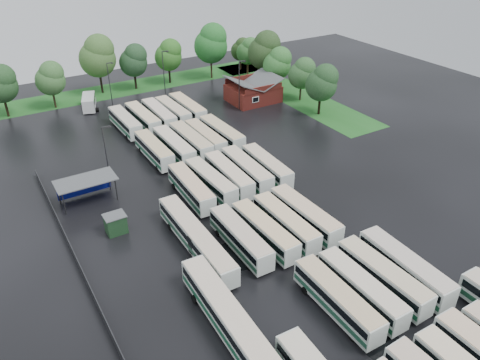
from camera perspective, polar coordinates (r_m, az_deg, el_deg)
ground at (r=58.87m, az=4.46°, el=-7.70°), size 160.00×160.00×0.00m
brick_building at (r=101.20m, az=1.61°, el=10.60°), size 10.07×8.60×5.39m
wash_shed at (r=68.64m, az=-18.35°, el=-0.25°), size 8.20×4.20×3.58m
utility_hut at (r=61.83m, az=-14.92°, el=-5.16°), size 2.70×2.20×2.62m
grass_strip_north at (r=112.15m, az=-14.43°, el=10.67°), size 80.00×10.00×0.01m
grass_strip_east at (r=107.31m, az=6.16°, el=10.56°), size 10.00×50.00×0.01m
west_fence at (r=57.75m, az=-19.06°, el=-9.73°), size 0.10×50.00×1.20m
bus_r1c1 at (r=50.00m, az=11.75°, el=-14.04°), size 2.69×11.60×3.22m
bus_r1c2 at (r=51.71m, az=14.52°, el=-12.69°), size 2.53×11.41×3.17m
bus_r1c3 at (r=53.67m, az=16.98°, el=-11.17°), size 2.69×11.80×3.27m
bus_r1c4 at (r=55.55m, az=19.43°, el=-9.97°), size 2.97×12.16×3.36m
bus_r2c0 at (r=56.71m, az=0.05°, el=-7.05°), size 2.65×11.54×3.20m
bus_r2c1 at (r=57.85m, az=2.99°, el=-6.24°), size 2.69×11.52×3.19m
bus_r2c2 at (r=59.38m, az=5.56°, el=-5.25°), size 2.50×11.52×3.20m
bus_r2c3 at (r=60.99m, az=7.90°, el=-4.27°), size 2.76×11.98×3.32m
bus_r3c0 at (r=66.53m, az=-5.99°, el=-0.98°), size 2.87×11.56×3.19m
bus_r3c1 at (r=67.92m, az=-3.61°, el=-0.15°), size 2.82×11.52×3.18m
bus_r3c2 at (r=69.28m, az=-1.40°, el=0.59°), size 2.84×11.66×3.22m
bus_r3c3 at (r=70.60m, az=0.79°, el=1.26°), size 2.94×12.00×3.32m
bus_r3c4 at (r=71.85m, az=3.27°, el=1.70°), size 2.91×11.53×3.18m
bus_r4c0 at (r=77.86m, az=-10.43°, el=3.62°), size 2.48×11.51×3.20m
bus_r4c1 at (r=78.41m, az=-8.06°, el=4.10°), size 2.60×11.97×3.33m
bus_r4c2 at (r=79.72m, az=-6.02°, el=4.72°), size 2.66×12.08×3.36m
bus_r4c3 at (r=81.05m, az=-4.28°, el=5.18°), size 2.47×11.47×3.19m
bus_r4c4 at (r=82.28m, az=-2.26°, el=5.70°), size 2.79×11.95×3.31m
bus_r5c0 at (r=89.32m, az=-13.82°, el=6.84°), size 2.58×11.54×3.20m
bus_r5c1 at (r=90.25m, az=-11.76°, el=7.38°), size 2.78×11.89×3.30m
bus_r5c2 at (r=91.23m, az=-9.84°, el=7.84°), size 2.68×11.96×3.32m
bus_r5c3 at (r=92.55m, az=-8.18°, el=8.28°), size 2.73×11.60×3.21m
bus_r5c4 at (r=93.58m, az=-6.42°, el=8.69°), size 2.64×11.98×3.33m
artic_bus_west_b at (r=56.82m, az=-5.38°, el=-7.12°), size 2.65×17.13×3.17m
artic_bus_west_c at (r=46.86m, az=-1.11°, el=-16.89°), size 3.15×17.92×3.31m
minibus at (r=101.80m, az=-17.94°, el=9.05°), size 4.22×6.83×2.80m
tree_north_0 at (r=102.41m, az=-27.12°, el=10.45°), size 6.38×6.38×10.57m
tree_north_1 at (r=103.44m, az=-22.08°, el=11.45°), size 5.92×5.92×9.81m
tree_north_2 at (r=108.48m, az=-16.92°, el=14.31°), size 7.84×7.84×12.98m
tree_north_3 at (r=109.69m, az=-12.79°, el=14.07°), size 6.21×6.21×10.28m
tree_north_4 at (r=112.35m, az=-8.65°, el=14.87°), size 6.23×6.23×10.32m
tree_north_5 at (r=114.34m, az=-3.49°, el=16.33°), size 7.88×7.88×13.06m
tree_north_6 at (r=121.67m, az=0.16°, el=15.68°), size 4.85×4.85×8.03m
tree_east_0 at (r=94.08m, az=10.04°, el=11.64°), size 6.20×6.20×10.26m
tree_east_1 at (r=101.19m, az=7.65°, el=12.81°), size 5.62×5.62×9.32m
tree_east_2 at (r=105.47m, az=4.66°, el=14.01°), size 6.13×6.13×10.15m
tree_east_3 at (r=110.06m, az=3.08°, el=15.55°), size 7.48×7.48×12.38m
tree_east_4 at (r=117.38m, az=1.07°, el=15.48°), size 5.52×5.51×9.12m
lamp_post_ne at (r=95.43m, az=-0.03°, el=11.88°), size 1.54×0.30×10.02m
lamp_post_nw at (r=71.13m, az=-15.97°, el=3.41°), size 1.41×0.27×9.15m
lamp_post_back_w at (r=100.80m, az=-15.58°, el=11.50°), size 1.41×0.27×9.16m
lamp_post_back_e at (r=102.94m, az=-9.23°, el=12.95°), size 1.57×0.31×10.18m
puddle_0 at (r=49.33m, az=16.97°, el=-18.72°), size 4.21×4.21×0.01m
puddle_2 at (r=56.93m, az=-0.29°, el=-9.14°), size 5.71×5.71×0.01m
puddle_3 at (r=60.01m, az=8.64°, el=-7.15°), size 4.94×4.94×0.01m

